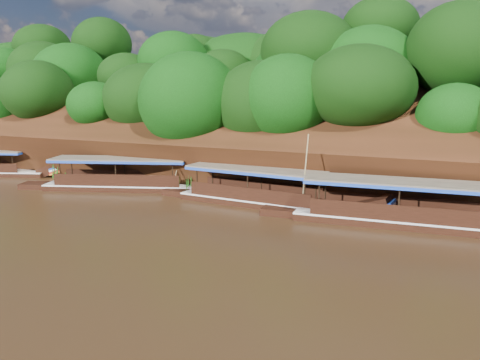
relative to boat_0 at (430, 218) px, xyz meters
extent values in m
plane|color=black|center=(-10.41, -6.72, -0.60)|extent=(160.00, 160.00, 0.00)
cube|color=black|center=(-10.41, 9.28, 2.90)|extent=(120.00, 16.12, 13.64)
cube|color=black|center=(-10.41, 19.28, -0.60)|extent=(120.00, 24.00, 12.00)
ellipsoid|color=#18410A|center=(-40.41, 15.28, 8.40)|extent=(20.00, 10.00, 8.00)
ellipsoid|color=#18410A|center=(-16.41, 8.28, 2.90)|extent=(18.00, 8.00, 6.40)
ellipsoid|color=#18410A|center=(-10.41, 16.28, 8.60)|extent=(24.00, 11.00, 8.40)
cube|color=black|center=(-0.83, -0.06, -0.60)|extent=(13.89, 3.41, 0.97)
cube|color=silver|center=(-0.83, -0.06, -0.14)|extent=(13.89, 3.48, 0.11)
cube|color=brown|center=(-1.69, -0.13, 1.99)|extent=(10.94, 3.53, 0.13)
cube|color=#1B43B2|center=(-1.69, -0.13, 1.86)|extent=(10.94, 3.53, 0.19)
cube|color=black|center=(-10.48, 0.92, -0.60)|extent=(12.54, 3.23, 0.93)
cube|color=silver|center=(-10.48, 0.92, -0.15)|extent=(12.54, 3.29, 0.10)
cube|color=black|center=(-3.53, 0.38, 0.13)|extent=(3.06, 1.93, 1.75)
cube|color=#1B43B2|center=(-2.76, 0.32, 0.44)|extent=(1.66, 1.89, 0.64)
cube|color=#AC1713|center=(-2.76, 0.32, 0.08)|extent=(1.66, 1.89, 0.64)
cube|color=brown|center=(-11.25, 0.98, 1.89)|extent=(9.88, 3.36, 0.12)
cube|color=#1B43B2|center=(-11.25, 0.98, 1.77)|extent=(9.88, 3.36, 0.19)
cylinder|color=tan|center=(-7.44, 0.06, 2.21)|extent=(0.53, 0.60, 4.66)
cube|color=black|center=(-21.98, 1.42, -0.60)|extent=(13.60, 6.61, 0.93)
cube|color=silver|center=(-21.98, 1.42, -0.15)|extent=(13.62, 6.68, 0.10)
cube|color=black|center=(-14.75, 3.93, 0.12)|extent=(3.58, 2.66, 1.83)
cube|color=#1B43B2|center=(-13.95, 4.21, 0.43)|extent=(2.16, 2.22, 0.68)
cube|color=#AC1713|center=(-13.95, 4.21, 0.08)|extent=(2.16, 2.22, 0.68)
cube|color=brown|center=(-22.79, 1.14, 1.89)|extent=(10.92, 5.96, 0.12)
cube|color=#1B43B2|center=(-22.79, 1.14, 1.76)|extent=(10.92, 5.96, 0.19)
cylinder|color=tan|center=(-18.02, 2.58, 2.58)|extent=(1.21, 0.87, 5.28)
cube|color=black|center=(-32.21, 3.30, 0.06)|extent=(2.95, 2.31, 1.56)
cube|color=#1B43B2|center=(-31.57, 3.52, 0.34)|extent=(1.79, 1.96, 0.56)
cube|color=#AC1713|center=(-31.57, 3.52, 0.02)|extent=(1.79, 1.96, 0.56)
cone|color=#26681A|center=(-30.83, 2.95, 0.29)|extent=(1.50, 1.50, 1.77)
cone|color=#26681A|center=(-24.05, 3.05, 0.22)|extent=(1.50, 1.50, 1.63)
cone|color=#26681A|center=(-17.56, 2.15, 0.15)|extent=(1.50, 1.50, 1.50)
cone|color=#26681A|center=(-9.10, 3.25, 0.22)|extent=(1.50, 1.50, 1.63)
cone|color=#26681A|center=(-2.98, 3.25, 0.49)|extent=(1.50, 1.50, 2.18)
cone|color=#26681A|center=(2.50, 2.26, 0.27)|extent=(1.50, 1.50, 1.73)
camera|label=1|loc=(0.76, -28.00, 7.22)|focal=35.00mm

